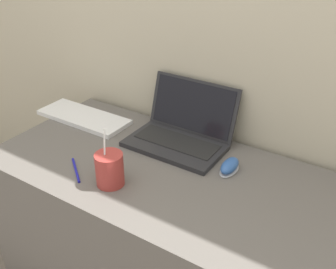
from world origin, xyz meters
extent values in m
cube|color=#BCB299|center=(0.00, 0.70, 1.25)|extent=(7.00, 0.04, 2.50)
cube|color=#5B5651|center=(0.00, 0.33, 0.35)|extent=(1.36, 0.66, 0.71)
cube|color=#232326|center=(-0.07, 0.48, 0.72)|extent=(0.39, 0.22, 0.02)
cube|color=black|center=(-0.07, 0.50, 0.73)|extent=(0.34, 0.12, 0.00)
cube|color=#232326|center=(-0.07, 0.62, 0.84)|extent=(0.39, 0.07, 0.22)
cube|color=black|center=(-0.07, 0.62, 0.84)|extent=(0.36, 0.06, 0.19)
cylinder|color=#9E332D|center=(-0.13, 0.16, 0.77)|extent=(0.10, 0.10, 0.12)
cylinder|color=black|center=(-0.13, 0.16, 0.82)|extent=(0.08, 0.08, 0.01)
cylinder|color=white|center=(-0.14, 0.15, 0.83)|extent=(0.02, 0.04, 0.17)
ellipsoid|color=#B2B2B7|center=(0.19, 0.45, 0.71)|extent=(0.06, 0.11, 0.01)
ellipsoid|color=#2D569E|center=(0.19, 0.45, 0.73)|extent=(0.05, 0.11, 0.04)
cube|color=silver|center=(-0.55, 0.47, 0.72)|extent=(0.44, 0.17, 0.02)
cylinder|color=#191999|center=(-0.28, 0.15, 0.71)|extent=(0.13, 0.10, 0.01)
camera|label=1|loc=(0.64, -0.67, 1.53)|focal=42.00mm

